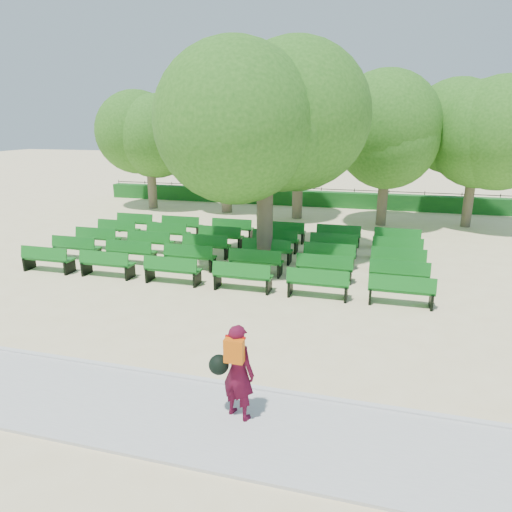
{
  "coord_description": "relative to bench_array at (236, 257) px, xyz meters",
  "views": [
    {
      "loc": [
        4.51,
        -13.62,
        4.97
      ],
      "look_at": [
        1.06,
        -1.0,
        1.1
      ],
      "focal_mm": 32.0,
      "sensor_mm": 36.0,
      "label": 1
    }
  ],
  "objects": [
    {
      "name": "ground",
      "position": [
        0.53,
        -1.98,
        -0.09
      ],
      "size": [
        120.0,
        120.0,
        0.0
      ],
      "primitive_type": "plane",
      "color": "beige"
    },
    {
      "name": "paving",
      "position": [
        0.53,
        -9.38,
        -0.06
      ],
      "size": [
        30.0,
        2.2,
        0.06
      ],
      "primitive_type": "cube",
      "color": "beige",
      "rests_on": "ground"
    },
    {
      "name": "curb",
      "position": [
        0.53,
        -8.23,
        -0.04
      ],
      "size": [
        30.0,
        0.12,
        0.1
      ],
      "primitive_type": "cube",
      "color": "silver",
      "rests_on": "ground"
    },
    {
      "name": "hedge",
      "position": [
        0.53,
        12.02,
        0.36
      ],
      "size": [
        26.0,
        0.7,
        0.9
      ],
      "primitive_type": "cube",
      "color": "#175B1C",
      "rests_on": "ground"
    },
    {
      "name": "fence",
      "position": [
        0.53,
        12.42,
        -0.09
      ],
      "size": [
        26.0,
        0.1,
        1.02
      ],
      "primitive_type": null,
      "color": "black",
      "rests_on": "ground"
    },
    {
      "name": "tree_line",
      "position": [
        0.53,
        8.02,
        -0.09
      ],
      "size": [
        21.8,
        6.8,
        7.04
      ],
      "primitive_type": null,
      "color": "#316B1C",
      "rests_on": "ground"
    },
    {
      "name": "bench_array",
      "position": [
        0.0,
        0.0,
        0.0
      ],
      "size": [
        1.81,
        0.6,
        1.14
      ],
      "rotation": [
        0.0,
        0.0,
        0.02
      ],
      "color": "#126A1B",
      "rests_on": "ground"
    },
    {
      "name": "tree_among",
      "position": [
        1.13,
        -0.13,
        4.87
      ],
      "size": [
        5.51,
        5.51,
        7.47
      ],
      "color": "brown",
      "rests_on": "ground"
    },
    {
      "name": "person",
      "position": [
        2.92,
        -9.13,
        0.86
      ],
      "size": [
        0.86,
        0.59,
        1.72
      ],
      "rotation": [
        0.0,
        0.0,
        2.81
      ],
      "color": "#4F0B21",
      "rests_on": "ground"
    }
  ]
}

